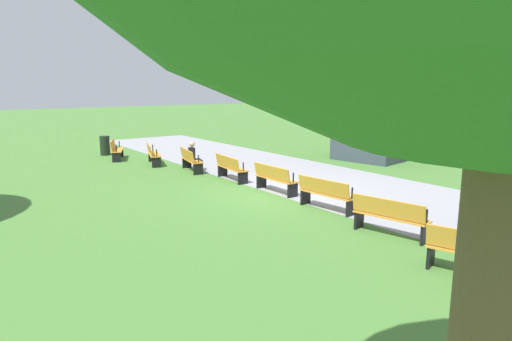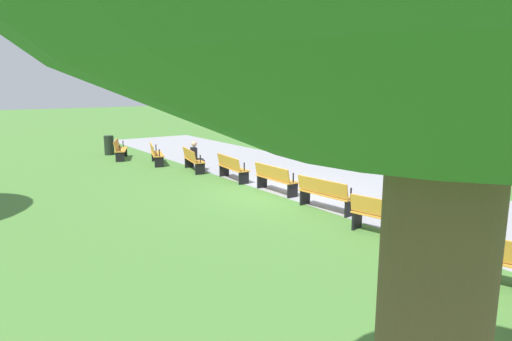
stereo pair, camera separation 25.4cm
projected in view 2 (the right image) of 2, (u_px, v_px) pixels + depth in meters
ground_plane at (277, 192)px, 14.02m from camera, size 120.00×120.00×0.00m
path_paving at (331, 183)px, 15.37m from camera, size 33.42×5.22×0.01m
bench_0 at (120, 149)px, 20.29m from camera, size 1.75×1.11×0.89m
bench_1 at (156, 153)px, 18.96m from camera, size 1.76×0.96×0.89m
bench_2 at (193, 159)px, 17.43m from camera, size 1.76×0.81×0.89m
bench_3 at (232, 167)px, 15.74m from camera, size 1.74×0.64×0.89m
bench_4 at (275, 178)px, 13.89m from camera, size 1.70×0.47×0.89m
bench_5 at (325, 194)px, 11.90m from camera, size 1.74×0.64×0.89m
bench_6 at (387, 217)px, 9.80m from camera, size 1.76×0.81×0.89m
bench_7 at (473, 255)px, 7.61m from camera, size 1.76×0.96×0.89m
person_seated at (196, 155)px, 17.43m from camera, size 0.40×0.57×1.20m
lamp_post at (483, 109)px, 9.27m from camera, size 0.32×0.32×4.11m
trash_bin at (109, 145)px, 21.58m from camera, size 0.46×0.46×0.94m
kiosk at (373, 131)px, 19.73m from camera, size 3.68×3.02×2.63m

